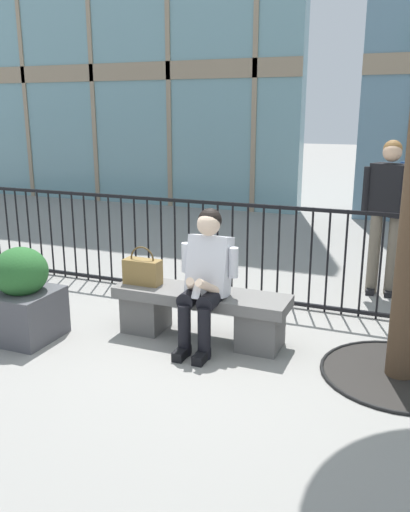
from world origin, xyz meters
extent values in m
plane|color=gray|center=(0.00, 0.00, 0.00)|extent=(60.00, 60.00, 0.00)
cube|color=slate|center=(0.00, 0.00, 0.40)|extent=(1.60, 0.44, 0.10)
cube|color=#605E5B|center=(-0.56, 0.00, 0.17)|extent=(0.36, 0.37, 0.35)
cube|color=#605E5B|center=(0.56, 0.00, 0.17)|extent=(0.36, 0.37, 0.35)
cylinder|color=black|center=(0.01, -0.18, 0.47)|extent=(0.15, 0.40, 0.15)
cylinder|color=black|center=(0.01, -0.38, 0.23)|extent=(0.11, 0.11, 0.45)
cube|color=black|center=(0.01, -0.44, 0.04)|extent=(0.09, 0.22, 0.08)
cylinder|color=black|center=(0.19, -0.18, 0.47)|extent=(0.15, 0.40, 0.15)
cylinder|color=black|center=(0.19, -0.38, 0.23)|extent=(0.11, 0.11, 0.45)
cube|color=black|center=(0.19, -0.44, 0.04)|extent=(0.09, 0.22, 0.08)
cube|color=silver|center=(0.10, -0.04, 0.71)|extent=(0.36, 0.30, 0.55)
cylinder|color=silver|center=(-0.12, -0.04, 0.76)|extent=(0.08, 0.08, 0.26)
cylinder|color=beige|center=(0.02, -0.26, 0.59)|extent=(0.16, 0.28, 0.20)
cylinder|color=silver|center=(0.32, -0.04, 0.76)|extent=(0.08, 0.08, 0.26)
cylinder|color=beige|center=(0.18, -0.26, 0.59)|extent=(0.16, 0.28, 0.20)
cube|color=silver|center=(0.10, -0.32, 0.57)|extent=(0.07, 0.10, 0.13)
sphere|color=beige|center=(0.10, -0.06, 1.08)|extent=(0.20, 0.20, 0.20)
sphere|color=black|center=(0.10, -0.03, 1.11)|extent=(0.20, 0.20, 0.20)
cube|color=olive|center=(-0.58, -0.01, 0.57)|extent=(0.35, 0.15, 0.23)
torus|color=brown|center=(-0.58, -0.01, 0.69)|extent=(0.24, 0.02, 0.24)
cylinder|color=#6B6051|center=(1.61, 2.17, 0.45)|extent=(0.13, 0.13, 0.90)
cube|color=black|center=(1.61, 2.13, 0.03)|extent=(0.09, 0.22, 0.06)
cylinder|color=#234C8C|center=(1.47, 2.17, 1.16)|extent=(0.08, 0.08, 0.52)
cylinder|color=#6B6051|center=(1.31, 1.92, 0.45)|extent=(0.13, 0.13, 0.90)
cube|color=black|center=(1.31, 1.88, 0.03)|extent=(0.09, 0.22, 0.06)
cylinder|color=#6B6051|center=(1.51, 1.92, 0.45)|extent=(0.13, 0.13, 0.90)
cube|color=black|center=(1.51, 1.88, 0.03)|extent=(0.09, 0.22, 0.06)
cube|color=black|center=(1.41, 1.92, 1.18)|extent=(0.44, 0.36, 0.56)
cylinder|color=black|center=(1.18, 1.92, 1.16)|extent=(0.08, 0.08, 0.52)
sphere|color=#DBAD89|center=(1.41, 1.92, 1.58)|extent=(0.20, 0.20, 0.20)
sphere|color=olive|center=(1.41, 1.94, 1.61)|extent=(0.20, 0.20, 0.20)
cylinder|color=black|center=(-3.14, 1.08, 0.54)|extent=(0.02, 0.02, 1.08)
cylinder|color=black|center=(-2.97, 1.08, 0.54)|extent=(0.02, 0.02, 1.08)
cylinder|color=black|center=(-2.80, 1.08, 0.54)|extent=(0.02, 0.02, 1.08)
cylinder|color=black|center=(-2.63, 1.08, 0.54)|extent=(0.02, 0.02, 1.08)
cylinder|color=black|center=(-2.46, 1.08, 0.54)|extent=(0.02, 0.02, 1.08)
cylinder|color=black|center=(-2.29, 1.08, 0.54)|extent=(0.02, 0.02, 1.08)
cylinder|color=black|center=(-2.12, 1.08, 0.54)|extent=(0.02, 0.02, 1.08)
cylinder|color=black|center=(-1.95, 1.08, 0.54)|extent=(0.02, 0.02, 1.08)
cylinder|color=black|center=(-1.78, 1.08, 0.54)|extent=(0.02, 0.02, 1.08)
cylinder|color=black|center=(-1.61, 1.08, 0.54)|extent=(0.02, 0.02, 1.08)
cylinder|color=black|center=(-1.44, 1.08, 0.54)|extent=(0.02, 0.02, 1.08)
cylinder|color=black|center=(-1.27, 1.08, 0.54)|extent=(0.02, 0.02, 1.08)
cylinder|color=black|center=(-1.10, 1.08, 0.54)|extent=(0.02, 0.02, 1.08)
cylinder|color=black|center=(-0.93, 1.08, 0.54)|extent=(0.02, 0.02, 1.08)
cylinder|color=black|center=(-0.76, 1.08, 0.54)|extent=(0.02, 0.02, 1.08)
cylinder|color=black|center=(-0.59, 1.08, 0.54)|extent=(0.02, 0.02, 1.08)
cylinder|color=black|center=(-0.42, 1.08, 0.54)|extent=(0.02, 0.02, 1.08)
cylinder|color=black|center=(-0.25, 1.08, 0.54)|extent=(0.02, 0.02, 1.08)
cylinder|color=black|center=(-0.08, 1.08, 0.54)|extent=(0.02, 0.02, 1.08)
cylinder|color=black|center=(0.08, 1.08, 0.54)|extent=(0.02, 0.02, 1.08)
cylinder|color=black|center=(0.25, 1.08, 0.54)|extent=(0.02, 0.02, 1.08)
cylinder|color=black|center=(0.42, 1.08, 0.54)|extent=(0.02, 0.02, 1.08)
cylinder|color=black|center=(0.59, 1.08, 0.54)|extent=(0.02, 0.02, 1.08)
cylinder|color=black|center=(0.76, 1.08, 0.54)|extent=(0.02, 0.02, 1.08)
cylinder|color=black|center=(0.93, 1.08, 0.54)|extent=(0.02, 0.02, 1.08)
cylinder|color=black|center=(1.10, 1.08, 0.54)|extent=(0.02, 0.02, 1.08)
cylinder|color=black|center=(1.27, 1.08, 0.54)|extent=(0.02, 0.02, 1.08)
cylinder|color=black|center=(1.44, 1.08, 0.54)|extent=(0.02, 0.02, 1.08)
cylinder|color=black|center=(1.61, 1.08, 0.54)|extent=(0.02, 0.02, 1.08)
cube|color=black|center=(0.00, 1.08, 0.05)|extent=(9.33, 0.04, 0.04)
cube|color=black|center=(0.00, 1.08, 1.06)|extent=(9.33, 0.04, 0.04)
cylinder|color=black|center=(1.72, -0.08, 0.01)|extent=(1.19, 1.19, 0.01)
torus|color=black|center=(1.72, -0.08, 0.01)|extent=(1.22, 1.22, 0.03)
cube|color=#4C4C51|center=(-1.48, -0.60, 0.23)|extent=(0.57, 0.57, 0.45)
ellipsoid|color=#28602B|center=(-1.48, -0.60, 0.63)|extent=(0.48, 0.48, 0.44)
cube|color=gray|center=(-5.16, 6.22, 2.80)|extent=(9.24, 0.04, 0.36)
camera|label=1|loc=(1.75, -4.19, 2.01)|focal=37.61mm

